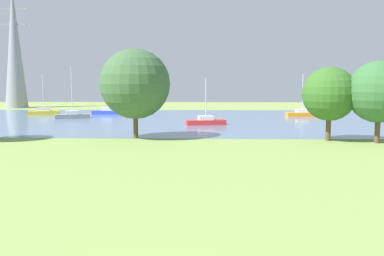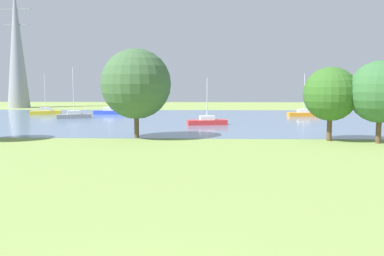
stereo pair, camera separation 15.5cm
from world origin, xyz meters
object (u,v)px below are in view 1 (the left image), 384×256
Objects in this scene: tree_west_far at (379,92)px; electricity_pylon at (14,47)px; sailboat_yellow at (44,112)px; tree_east_far at (135,84)px; sailboat_orange at (302,113)px; sailboat_red at (206,121)px; sailboat_blue at (107,112)px; sailboat_gray at (72,115)px; tree_west_near at (330,94)px.

electricity_pylon is at bearing 137.39° from tree_west_far.
tree_east_far is at bearing -55.35° from sailboat_yellow.
sailboat_orange is at bearing -21.06° from electricity_pylon.
sailboat_orange is (14.70, 13.30, 0.01)m from sailboat_red.
sailboat_orange reaches higher than sailboat_blue.
sailboat_yellow is 0.26× the size of electricity_pylon.
electricity_pylon is at bearing 158.94° from sailboat_orange.
electricity_pylon reaches higher than tree_west_far.
sailboat_yellow reaches higher than sailboat_blue.
sailboat_blue is 30.76m from sailboat_orange.
sailboat_orange is (40.73, -2.50, -0.00)m from sailboat_yellow.
sailboat_red is at bearing -31.27° from sailboat_yellow.
sailboat_blue is at bearing 107.91° from tree_east_far.
sailboat_gray is at bearing 155.42° from sailboat_red.
electricity_pylon reaches higher than sailboat_orange.
tree_west_far is (3.74, -1.39, 0.22)m from tree_west_near.
tree_west_near is 4.00m from tree_west_far.
sailboat_blue is at bearing 3.99° from sailboat_yellow.
tree_west_far is (14.58, -15.01, 3.92)m from sailboat_red.
tree_west_far is 0.29× the size of electricity_pylon.
sailboat_red is 0.81× the size of tree_west_far.
sailboat_blue is 0.87× the size of tree_west_near.
sailboat_red is at bearing 134.17° from tree_west_far.
sailboat_gray is 1.13× the size of sailboat_orange.
sailboat_gray is 37.62m from tree_west_near.
electricity_pylon is at bearing 138.71° from sailboat_red.
sailboat_yellow is at bearing -176.01° from sailboat_blue.
sailboat_red is 0.88× the size of sailboat_orange.
sailboat_blue is 8.41m from sailboat_gray.
sailboat_yellow is 9.83m from sailboat_gray.
sailboat_red is 0.87× the size of tree_west_near.
sailboat_red is (26.03, -15.80, -0.01)m from sailboat_yellow.
tree_west_far reaches higher than sailboat_red.
tree_west_near reaches higher than sailboat_orange.
sailboat_gray is at bearing -112.93° from sailboat_blue.
tree_east_far is at bearing -129.63° from sailboat_orange.
sailboat_blue is 0.99× the size of sailboat_red.
electricity_pylon is (-53.03, 48.78, 7.94)m from tree_west_far.
sailboat_gray reaches higher than sailboat_red.
tree_east_far is 21.31m from tree_west_far.
tree_west_far is 72.49m from electricity_pylon.
tree_west_far is at bearing -20.41° from tree_west_near.
sailboat_gray is 34.17m from sailboat_orange.
electricity_pylon reaches higher than sailboat_yellow.
sailboat_red is at bearing -41.29° from electricity_pylon.
tree_west_near is at bearing -48.42° from sailboat_blue.
sailboat_yellow is (-10.13, -0.71, 0.01)m from sailboat_blue.
tree_east_far is 17.46m from tree_west_near.
tree_east_far reaches higher than sailboat_orange.
electricity_pylon is at bearing 142.58° from sailboat_blue.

